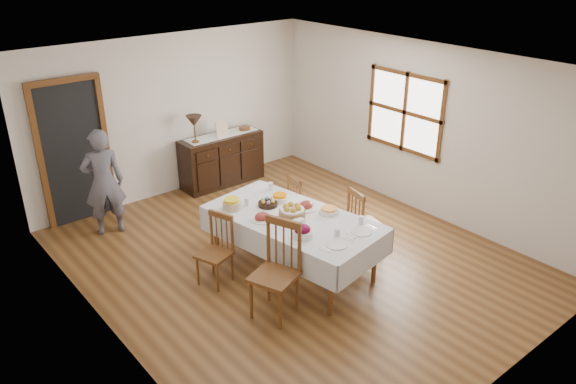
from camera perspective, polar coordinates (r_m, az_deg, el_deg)
ground at (r=7.59m, az=0.48°, el=-6.77°), size 6.00×6.00×0.00m
room_shell at (r=7.11m, az=-2.57°, el=5.60°), size 5.02×6.02×2.65m
dining_table at (r=7.03m, az=0.50°, el=-3.20°), size 1.49×2.39×0.77m
chair_left_near at (r=6.31m, az=-1.14°, el=-7.83°), size 0.61×0.61×1.13m
chair_left_far at (r=6.97m, az=-7.29°, el=-5.75°), size 0.48×0.48×0.90m
chair_right_near at (r=7.52m, az=7.62°, el=-3.06°), size 0.48×0.48×0.97m
chair_right_far at (r=7.95m, az=1.38°, el=-1.41°), size 0.44×0.44×0.92m
sideboard at (r=9.74m, az=-6.74°, el=3.27°), size 1.45×0.53×0.87m
person at (r=8.30m, az=-18.28°, el=1.27°), size 0.60×0.47×1.68m
bread_basket at (r=6.94m, az=0.42°, el=-2.06°), size 0.33×0.33×0.17m
egg_basket at (r=7.26m, az=-2.07°, el=-1.15°), size 0.26×0.26×0.11m
ham_platter_a at (r=6.91m, az=-2.66°, el=-2.60°), size 0.29×0.29×0.11m
ham_platter_b at (r=7.20m, az=1.84°, el=-1.43°), size 0.33×0.33×0.11m
beet_bowl at (r=6.51m, az=1.49°, el=-4.06°), size 0.24×0.24×0.15m
carrot_bowl at (r=7.39m, az=-0.85°, el=-0.60°), size 0.23×0.23×0.09m
pineapple_bowl at (r=7.19m, az=-5.73°, el=-1.23°), size 0.23×0.23×0.14m
casserole_dish at (r=7.08m, az=4.18°, el=-1.90°), size 0.25×0.25×0.07m
butter_dish at (r=6.79m, az=1.06°, el=-3.06°), size 0.15×0.11×0.07m
setting_left at (r=6.44m, az=4.96°, el=-4.93°), size 0.44×0.31×0.10m
setting_right at (r=6.74m, az=7.42°, el=-3.63°), size 0.44×0.31×0.10m
glass_far_a at (r=7.27m, az=-4.23°, el=-0.98°), size 0.06×0.06×0.11m
glass_far_b at (r=7.69m, az=-1.77°, el=0.58°), size 0.07×0.07×0.11m
runner at (r=9.63m, az=-6.73°, el=5.80°), size 1.30×0.35×0.01m
table_lamp at (r=9.21m, az=-9.53°, el=7.04°), size 0.26×0.26×0.46m
picture_frame at (r=9.52m, az=-6.75°, el=6.43°), size 0.22×0.08×0.28m
deco_bowl at (r=9.83m, az=-4.44°, el=6.45°), size 0.20×0.20×0.06m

